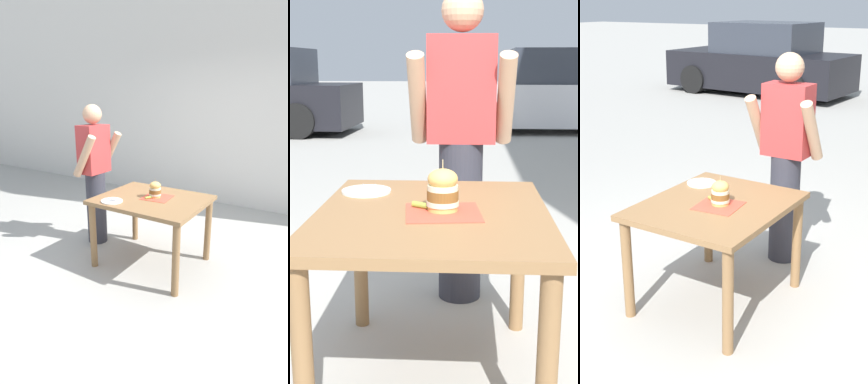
% 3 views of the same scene
% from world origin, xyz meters
% --- Properties ---
extents(ground_plane, '(80.00, 80.00, 0.00)m').
position_xyz_m(ground_plane, '(0.00, 0.00, 0.00)').
color(ground_plane, '#ADAAA3').
extents(patio_table, '(0.91, 1.09, 0.75)m').
position_xyz_m(patio_table, '(0.00, 0.00, 0.63)').
color(patio_table, olive).
rests_on(patio_table, ground).
extents(serving_paper, '(0.32, 0.32, 0.00)m').
position_xyz_m(serving_paper, '(0.04, -0.04, 0.75)').
color(serving_paper, '#D64C38').
rests_on(serving_paper, patio_table).
extents(sandwich, '(0.13, 0.13, 0.20)m').
position_xyz_m(sandwich, '(0.04, -0.01, 0.84)').
color(sandwich, '#E5B25B').
rests_on(sandwich, serving_paper).
extents(pickle_spear, '(0.09, 0.06, 0.02)m').
position_xyz_m(pickle_spear, '(-0.04, 0.01, 0.77)').
color(pickle_spear, '#8EA83D').
rests_on(pickle_spear, serving_paper).
extents(side_plate_with_forks, '(0.22, 0.22, 0.02)m').
position_xyz_m(side_plate_with_forks, '(-0.31, 0.28, 0.76)').
color(side_plate_with_forks, white).
rests_on(side_plate_with_forks, patio_table).
extents(diner_across_table, '(0.55, 0.35, 1.69)m').
position_xyz_m(diner_across_table, '(0.10, 0.86, 0.88)').
color(diner_across_table, '#33333D').
rests_on(diner_across_table, ground).
extents(parked_car_mid_block, '(4.27, 1.98, 1.60)m').
position_xyz_m(parked_car_mid_block, '(-4.08, 8.24, 0.72)').
color(parked_car_mid_block, black).
rests_on(parked_car_mid_block, ground).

